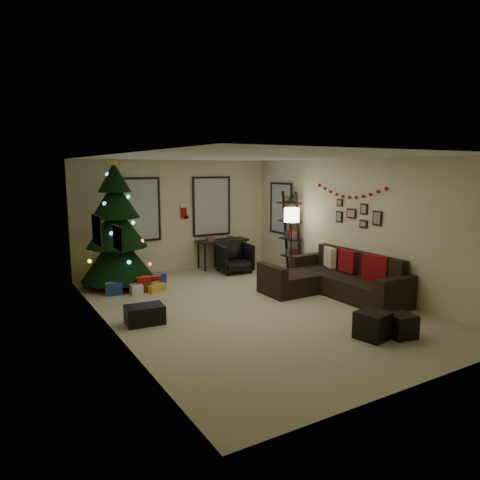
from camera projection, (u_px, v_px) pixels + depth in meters
name	position (u px, v px, depth m)	size (l,w,h in m)	color
floor	(252.00, 307.00, 8.17)	(7.00, 7.00, 0.00)	#BCB38E
ceiling	(253.00, 157.00, 7.74)	(7.00, 7.00, 0.00)	white
wall_back	(176.00, 216.00, 10.93)	(5.00, 5.00, 0.00)	beige
wall_front	(420.00, 273.00, 4.98)	(5.00, 5.00, 0.00)	beige
wall_left	(111.00, 246.00, 6.70)	(7.00, 7.00, 0.00)	beige
wall_right	(355.00, 225.00, 9.21)	(7.00, 7.00, 0.00)	beige
window_back_left	(138.00, 210.00, 10.39)	(1.05, 0.06, 1.50)	#728CB2
window_back_right	(211.00, 206.00, 11.35)	(1.05, 0.06, 1.50)	#728CB2
window_right_wall	(281.00, 208.00, 11.34)	(0.06, 0.90, 1.30)	#728CB2
christmas_tree	(117.00, 231.00, 9.46)	(1.54, 1.54, 2.87)	black
presents	(138.00, 284.00, 9.33)	(1.50, 1.01, 0.30)	maroon
sofa	(334.00, 281.00, 8.94)	(1.82, 2.65, 0.85)	black
pillow_red_a	(375.00, 268.00, 8.44)	(0.13, 0.49, 0.49)	maroon
pillow_red_b	(348.00, 261.00, 9.07)	(0.12, 0.44, 0.44)	maroon
pillow_cream	(330.00, 257.00, 9.52)	(0.12, 0.42, 0.42)	beige
ottoman_near	(373.00, 325.00, 6.63)	(0.43, 0.43, 0.41)	black
ottoman_far	(401.00, 326.00, 6.70)	(0.37, 0.37, 0.35)	black
desk	(222.00, 243.00, 11.37)	(1.32, 0.47, 0.71)	black
desk_chair	(234.00, 258.00, 10.85)	(0.70, 0.66, 0.72)	black
bookshelf	(291.00, 234.00, 10.78)	(0.30, 0.57, 1.96)	black
potted_plant	(290.00, 197.00, 10.71)	(0.46, 0.40, 0.51)	#4C4C4C
floor_lamp	(292.00, 220.00, 10.14)	(0.34, 0.34, 1.62)	black
art_map	(97.00, 230.00, 7.48)	(0.04, 0.60, 0.50)	black
art_abstract	(118.00, 238.00, 6.39)	(0.04, 0.45, 0.35)	black
gallery	(357.00, 215.00, 9.10)	(0.03, 1.25, 0.54)	black
garland	(350.00, 192.00, 9.20)	(0.08, 1.90, 0.30)	#A5140C
stocking_left	(170.00, 212.00, 10.87)	(0.20, 0.05, 0.36)	#990F0C
stocking_right	(184.00, 211.00, 10.96)	(0.20, 0.05, 0.36)	#990F0C
storage_bin	(145.00, 315.00, 7.28)	(0.61, 0.41, 0.30)	black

